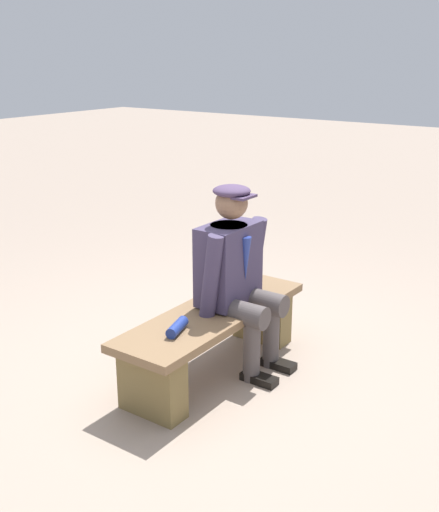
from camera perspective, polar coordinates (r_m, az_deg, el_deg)
name	(u,v)px	position (r m, az deg, el deg)	size (l,w,h in m)	color
ground_plane	(214,371)	(4.24, -0.54, -10.38)	(30.00, 30.00, 0.00)	gray
bench	(213,332)	(4.11, -0.55, -6.89)	(1.53, 0.47, 0.43)	brown
seated_man	(236,272)	(4.07, 1.52, -1.47)	(0.61, 0.57, 1.23)	#403755
rolled_magazine	(177,327)	(3.74, -3.85, -6.45)	(0.07, 0.07, 0.20)	navy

